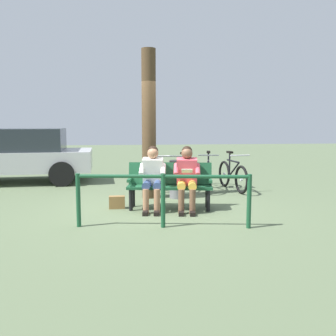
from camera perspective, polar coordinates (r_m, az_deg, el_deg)
The scene contains 13 objects.
ground_plane at distance 7.33m, azimuth -2.18°, elevation -5.97°, with size 40.00×40.00×0.00m, color #566647.
bench at distance 7.16m, azimuth 0.29°, elevation -2.15°, with size 1.65×0.71×0.87m.
person_reading at distance 6.97m, azimuth 2.89°, elevation -1.09°, with size 0.53×0.81×1.20m.
person_companion at distance 6.99m, azimuth -2.36°, elevation -1.06°, with size 0.53×0.81×1.20m.
handbag at distance 7.26m, azimuth -7.78°, elevation -5.19°, with size 0.30×0.14×0.24m, color olive.
tree_trunk at distance 8.09m, azimuth -2.93°, elevation 6.61°, with size 0.30×0.30×3.18m, color #4C3823.
litter_bin at distance 8.13m, azimuth 1.41°, elevation -1.72°, with size 0.35×0.35×0.82m.
bicycle_silver at distance 9.21m, azimuth 9.77°, elevation -1.12°, with size 0.48×1.67×0.94m.
bicycle_black at distance 9.19m, azimuth 6.14°, elevation -1.06°, with size 0.53×1.65×0.94m.
bicycle_purple at distance 8.87m, azimuth 2.00°, elevation -1.33°, with size 0.75×1.56×0.94m.
bicycle_blue at distance 8.89m, azimuth -2.19°, elevation -1.31°, with size 0.48×1.68×0.94m.
railing_fence at distance 5.83m, azimuth -0.75°, elevation -3.53°, with size 2.72×0.44×0.85m.
parked_car at distance 11.04m, azimuth -22.21°, elevation 1.97°, with size 4.31×2.24×1.47m.
Camera 1 is at (0.50, 7.12, 1.65)m, focal length 40.02 mm.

